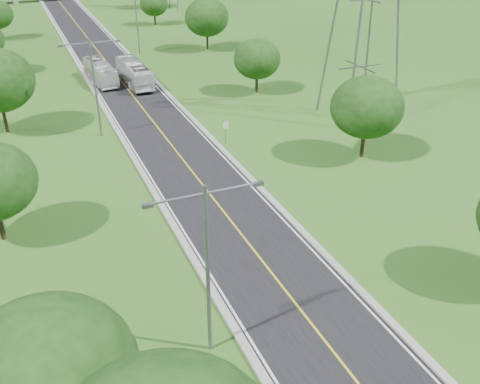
% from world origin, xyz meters
% --- Properties ---
extents(ground, '(260.00, 260.00, 0.00)m').
position_xyz_m(ground, '(0.00, 60.00, 0.00)').
color(ground, '#264E15').
rests_on(ground, ground).
extents(road, '(8.00, 150.00, 0.06)m').
position_xyz_m(road, '(0.00, 66.00, 0.03)').
color(road, black).
rests_on(road, ground).
extents(curb_left, '(0.50, 150.00, 0.22)m').
position_xyz_m(curb_left, '(-4.25, 66.00, 0.11)').
color(curb_left, gray).
rests_on(curb_left, ground).
extents(curb_right, '(0.50, 150.00, 0.22)m').
position_xyz_m(curb_right, '(4.25, 66.00, 0.11)').
color(curb_right, gray).
rests_on(curb_right, ground).
extents(speed_limit_sign, '(0.55, 0.09, 2.40)m').
position_xyz_m(speed_limit_sign, '(5.20, 37.98, 1.60)').
color(speed_limit_sign, slate).
rests_on(speed_limit_sign, ground).
extents(streetlight_near_left, '(5.90, 0.25, 10.00)m').
position_xyz_m(streetlight_near_left, '(-6.00, 12.00, 5.94)').
color(streetlight_near_left, slate).
rests_on(streetlight_near_left, ground).
extents(streetlight_mid_left, '(5.90, 0.25, 10.00)m').
position_xyz_m(streetlight_mid_left, '(-6.00, 45.00, 5.94)').
color(streetlight_mid_left, slate).
rests_on(streetlight_mid_left, ground).
extents(streetlight_far_right, '(5.90, 0.25, 10.00)m').
position_xyz_m(streetlight_far_right, '(6.00, 78.00, 5.94)').
color(streetlight_far_right, slate).
rests_on(streetlight_far_right, ground).
extents(tree_la, '(7.14, 7.14, 8.30)m').
position_xyz_m(tree_la, '(-14.00, 8.00, 5.27)').
color(tree_la, black).
rests_on(tree_la, ground).
extents(tree_rb, '(6.72, 6.72, 7.82)m').
position_xyz_m(tree_rb, '(16.00, 30.00, 4.95)').
color(tree_rb, black).
rests_on(tree_rb, ground).
extents(tree_rc, '(5.88, 5.88, 6.84)m').
position_xyz_m(tree_rc, '(15.00, 52.00, 4.33)').
color(tree_rc, black).
rests_on(tree_rc, ground).
extents(tree_rd, '(7.14, 7.14, 8.30)m').
position_xyz_m(tree_rd, '(17.00, 76.00, 5.27)').
color(tree_rd, black).
rests_on(tree_rd, ground).
extents(tree_re, '(5.46, 5.46, 6.35)m').
position_xyz_m(tree_re, '(14.50, 100.00, 4.02)').
color(tree_re, black).
rests_on(tree_re, ground).
extents(bus_outbound, '(2.78, 10.94, 3.03)m').
position_xyz_m(bus_outbound, '(1.43, 61.53, 1.58)').
color(bus_outbound, silver).
rests_on(bus_outbound, road).
extents(bus_inbound, '(3.15, 10.05, 2.75)m').
position_xyz_m(bus_inbound, '(-2.55, 64.28, 1.44)').
color(bus_inbound, silver).
rests_on(bus_inbound, road).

